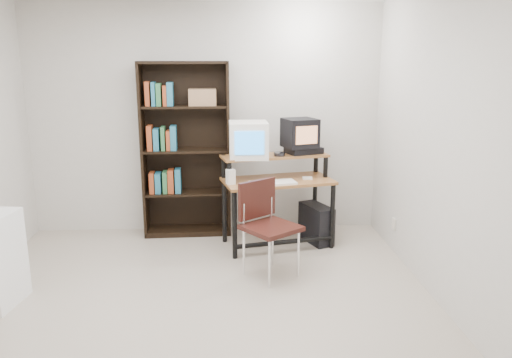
{
  "coord_description": "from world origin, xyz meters",
  "views": [
    {
      "loc": [
        0.28,
        -3.74,
        1.98
      ],
      "look_at": [
        0.54,
        1.1,
        0.81
      ],
      "focal_mm": 35.0,
      "sensor_mm": 36.0,
      "label": 1
    }
  ],
  "objects_px": {
    "pc_tower": "(316,224)",
    "bookshelf": "(186,148)",
    "crt_tv": "(300,133)",
    "school_chair": "(266,218)",
    "computer_desk": "(277,184)",
    "crt_monitor": "(248,140)"
  },
  "relations": [
    {
      "from": "crt_monitor",
      "to": "pc_tower",
      "type": "distance_m",
      "value": 1.21
    },
    {
      "from": "bookshelf",
      "to": "school_chair",
      "type": "bearing_deg",
      "value": -57.8
    },
    {
      "from": "pc_tower",
      "to": "crt_monitor",
      "type": "bearing_deg",
      "value": 160.52
    },
    {
      "from": "pc_tower",
      "to": "bookshelf",
      "type": "bearing_deg",
      "value": 142.37
    },
    {
      "from": "pc_tower",
      "to": "bookshelf",
      "type": "height_order",
      "value": "bookshelf"
    },
    {
      "from": "pc_tower",
      "to": "school_chair",
      "type": "bearing_deg",
      "value": -149.54
    },
    {
      "from": "crt_tv",
      "to": "crt_monitor",
      "type": "bearing_deg",
      "value": 176.09
    },
    {
      "from": "pc_tower",
      "to": "bookshelf",
      "type": "distance_m",
      "value": 1.69
    },
    {
      "from": "crt_monitor",
      "to": "school_chair",
      "type": "xyz_separation_m",
      "value": [
        0.13,
        -0.78,
        -0.61
      ]
    },
    {
      "from": "school_chair",
      "to": "bookshelf",
      "type": "bearing_deg",
      "value": 87.17
    },
    {
      "from": "crt_tv",
      "to": "school_chair",
      "type": "xyz_separation_m",
      "value": [
        -0.43,
        -0.92,
        -0.66
      ]
    },
    {
      "from": "pc_tower",
      "to": "school_chair",
      "type": "xyz_separation_m",
      "value": [
        -0.62,
        -0.82,
        0.34
      ]
    },
    {
      "from": "school_chair",
      "to": "computer_desk",
      "type": "bearing_deg",
      "value": 39.9
    },
    {
      "from": "pc_tower",
      "to": "bookshelf",
      "type": "xyz_separation_m",
      "value": [
        -1.45,
        0.39,
        0.79
      ]
    },
    {
      "from": "school_chair",
      "to": "bookshelf",
      "type": "relative_size",
      "value": 0.45
    },
    {
      "from": "computer_desk",
      "to": "crt_tv",
      "type": "bearing_deg",
      "value": 19.49
    },
    {
      "from": "computer_desk",
      "to": "bookshelf",
      "type": "bearing_deg",
      "value": 143.24
    },
    {
      "from": "computer_desk",
      "to": "school_chair",
      "type": "relative_size",
      "value": 1.4
    },
    {
      "from": "computer_desk",
      "to": "crt_tv",
      "type": "xyz_separation_m",
      "value": [
        0.26,
        0.16,
        0.52
      ]
    },
    {
      "from": "computer_desk",
      "to": "school_chair",
      "type": "bearing_deg",
      "value": -115.66
    },
    {
      "from": "bookshelf",
      "to": "computer_desk",
      "type": "bearing_deg",
      "value": -26.17
    },
    {
      "from": "computer_desk",
      "to": "pc_tower",
      "type": "height_order",
      "value": "computer_desk"
    }
  ]
}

